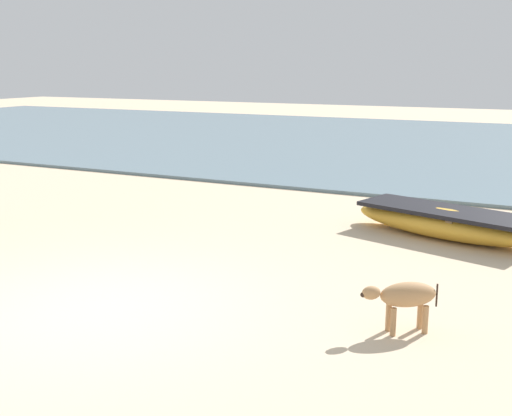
# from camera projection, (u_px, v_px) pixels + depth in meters

# --- Properties ---
(ground) EXTENTS (80.00, 80.00, 0.00)m
(ground) POSITION_uv_depth(u_px,v_px,m) (101.00, 309.00, 7.80)
(ground) COLOR beige
(sea_water) EXTENTS (60.00, 20.00, 0.08)m
(sea_water) POSITION_uv_depth(u_px,v_px,m) (420.00, 144.00, 23.58)
(sea_water) COLOR slate
(sea_water) RESTS_ON ground
(fishing_boat_3) EXTENTS (3.56, 1.96, 0.70)m
(fishing_boat_3) POSITION_uv_depth(u_px,v_px,m) (446.00, 222.00, 10.95)
(fishing_boat_3) COLOR gold
(fishing_boat_3) RESTS_ON ground
(calf_far_tan) EXTENTS (0.80, 0.66, 0.58)m
(calf_far_tan) POSITION_uv_depth(u_px,v_px,m) (405.00, 297.00, 7.02)
(calf_far_tan) COLOR tan
(calf_far_tan) RESTS_ON ground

